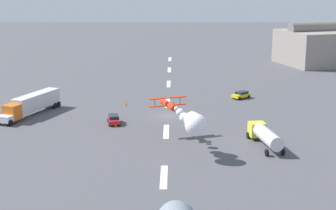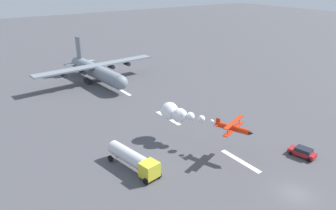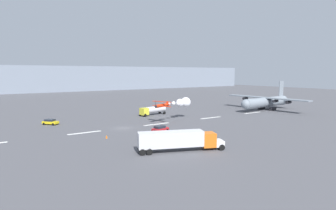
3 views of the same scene
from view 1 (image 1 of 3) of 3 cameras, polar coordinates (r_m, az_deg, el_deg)
name	(u,v)px [view 1 (image 1 of 3)]	position (r m, az deg, el deg)	size (l,w,h in m)	color
ground_plane	(167,116)	(93.42, -0.12, -1.23)	(440.00, 440.00, 0.00)	#4C4C51
runway_stripe_0	(170,59)	(161.95, 0.21, 5.18)	(8.00, 0.90, 0.01)	white
runway_stripe_1	(169,70)	(142.23, 0.15, 3.98)	(8.00, 0.90, 0.01)	white
runway_stripe_2	(169,84)	(122.60, 0.07, 2.39)	(8.00, 0.90, 0.01)	white
runway_stripe_3	(168,103)	(103.10, -0.04, 0.21)	(8.00, 0.90, 0.01)	white
runway_stripe_4	(166,131)	(83.81, -0.21, -2.99)	(8.00, 0.90, 0.01)	white
runway_stripe_5	(164,177)	(64.95, -0.47, -8.07)	(8.00, 0.90, 0.01)	white
stunt_biplane_red	(191,120)	(72.00, 2.57, -1.70)	(16.26, 8.63, 3.13)	red
semi_truck_orange	(32,103)	(97.17, -15.07, 0.18)	(15.67, 8.31, 3.70)	silver
fuel_tanker_truck	(265,135)	(77.29, 10.85, -3.35)	(10.04, 4.30, 2.90)	yellow
followme_car_yellow	(114,119)	(88.65, -6.12, -1.59)	(4.41, 2.67, 1.52)	#B21E23
airport_staff_sedan	(241,95)	(108.35, 8.25, 1.17)	(4.11, 4.34, 1.52)	yellow
hangar_building	(315,47)	(157.38, 16.19, 6.34)	(23.66, 22.88, 12.62)	gray
traffic_cone_near	(126,104)	(101.34, -4.78, 0.13)	(0.44, 0.44, 0.75)	orange
traffic_cone_far	(116,125)	(86.78, -5.91, -2.22)	(0.44, 0.44, 0.75)	orange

